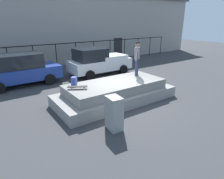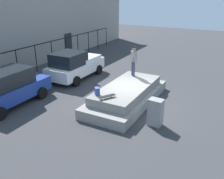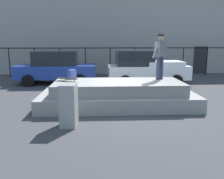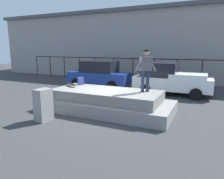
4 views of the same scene
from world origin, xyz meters
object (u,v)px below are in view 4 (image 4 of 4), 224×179
backpack (81,81)px  car_white_pickup_mid (170,79)px  car_blue_sedan_near (99,74)px  utility_box (43,105)px  skateboarder (146,68)px  skateboard (71,84)px

backpack → car_white_pickup_mid: size_ratio=0.08×
car_blue_sedan_near → utility_box: (1.57, -7.31, -0.31)m
skateboarder → car_white_pickup_mid: skateboarder is taller
skateboard → backpack: (0.12, 0.61, 0.08)m
skateboard → backpack: backpack is taller
skateboarder → skateboard: (-3.52, -0.27, -0.89)m
backpack → car_blue_sedan_near: bearing=-119.0°
car_blue_sedan_near → car_white_pickup_mid: bearing=-5.4°
skateboard → utility_box: utility_box is taller
skateboarder → backpack: bearing=174.3°
skateboarder → utility_box: bearing=-142.2°
car_white_pickup_mid → skateboarder: bearing=-93.6°
car_blue_sedan_near → utility_box: bearing=-77.9°
skateboard → car_white_pickup_mid: (3.79, 4.62, -0.11)m
backpack → utility_box: backpack is taller
utility_box → skateboarder: bearing=42.9°
skateboarder → car_blue_sedan_near: bearing=134.7°
skateboarder → backpack: skateboarder is taller
skateboarder → car_white_pickup_mid: 4.47m
skateboarder → skateboard: bearing=-175.7°
car_blue_sedan_near → utility_box: 7.48m
backpack → car_blue_sedan_near: car_blue_sedan_near is taller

